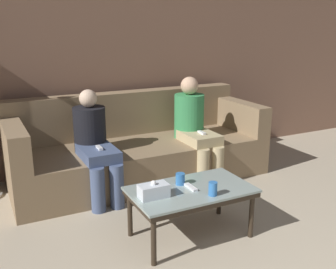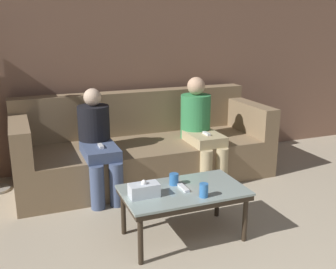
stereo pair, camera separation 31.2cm
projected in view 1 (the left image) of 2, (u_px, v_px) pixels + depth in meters
The scene contains 9 objects.
wall_back at pixel (118, 55), 4.51m from camera, with size 12.00×0.06×2.60m.
couch at pixel (139, 149), 4.29m from camera, with size 2.71×0.99×0.91m.
coffee_table at pixel (191, 194), 3.06m from camera, with size 0.95×0.55×0.41m.
cup_near_left at pixel (213, 189), 2.91m from camera, with size 0.07×0.07×0.10m.
cup_near_right at pixel (180, 179), 3.11m from camera, with size 0.07×0.07×0.09m.
tissue_box at pixel (154, 191), 2.88m from camera, with size 0.22×0.12×0.13m.
game_remote at pixel (191, 187), 3.04m from camera, with size 0.04×0.15×0.02m.
seated_person_left_end at pixel (94, 142), 3.77m from camera, with size 0.32×0.71×1.04m.
seated_person_mid_left at pixel (194, 125), 4.27m from camera, with size 0.33×0.68×1.10m.
Camera 1 is at (-1.55, -0.14, 1.64)m, focal length 42.00 mm.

